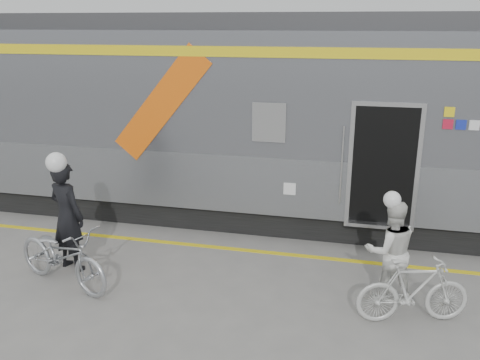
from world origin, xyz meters
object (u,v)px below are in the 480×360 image
(woman, at_px, (390,251))
(bicycle_right, at_px, (413,291))
(man, at_px, (67,216))
(bicycle_left, at_px, (62,255))

(woman, bearing_deg, bicycle_right, 102.93)
(man, relative_size, woman, 1.20)
(woman, height_order, bicycle_right, woman)
(man, bearing_deg, woman, -157.98)
(man, distance_m, woman, 5.08)
(bicycle_left, height_order, woman, woman)
(man, bearing_deg, bicycle_left, 129.98)
(woman, bearing_deg, bicycle_left, -7.18)
(bicycle_left, bearing_deg, man, 39.98)
(bicycle_left, height_order, bicycle_right, bicycle_left)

